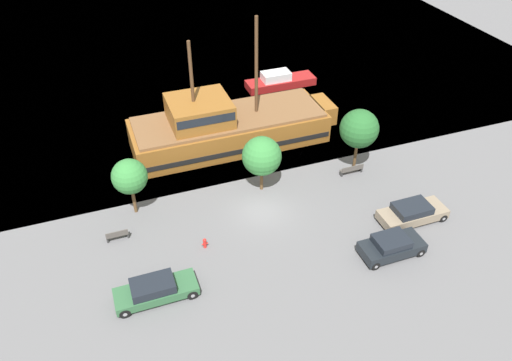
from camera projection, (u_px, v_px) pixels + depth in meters
The scene contains 13 objects.
ground_plane at pixel (262, 209), 36.87m from camera, with size 160.00×160.00×0.00m, color #5B5B5E.
water_surface at pixel (152, 17), 69.77m from camera, with size 80.00×80.00×0.00m, color slate.
pirate_ship at pixel (226, 126), 43.02m from camera, with size 18.06×5.83×10.97m.
moored_boat_dockside at pixel (279, 81), 52.46m from camera, with size 7.35×2.17×1.67m.
parked_car_curb_front at pixel (155, 290), 29.90m from camera, with size 4.97×1.87×1.40m.
parked_car_curb_mid at pixel (412, 213), 35.51m from camera, with size 4.93×2.01×1.41m.
parked_car_curb_rear at pixel (391, 246), 32.84m from camera, with size 4.25×1.99×1.43m.
fire_hydrant at pixel (205, 243), 33.51m from camera, with size 0.42×0.25×0.76m.
bench_promenade_east at pixel (352, 169), 40.12m from camera, with size 1.91×0.45×0.85m.
bench_promenade_west at pixel (117, 235), 34.07m from camera, with size 1.51×0.45×0.85m.
tree_row_east at pixel (130, 177), 34.75m from camera, with size 2.53×2.53×4.48m.
tree_row_mideast at pixel (262, 156), 36.96m from camera, with size 2.98×2.98×4.59m.
tree_row_midwest at pixel (359, 129), 38.71m from camera, with size 3.05×3.05×5.33m.
Camera 1 is at (-10.01, -26.19, 24.03)m, focal length 35.00 mm.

